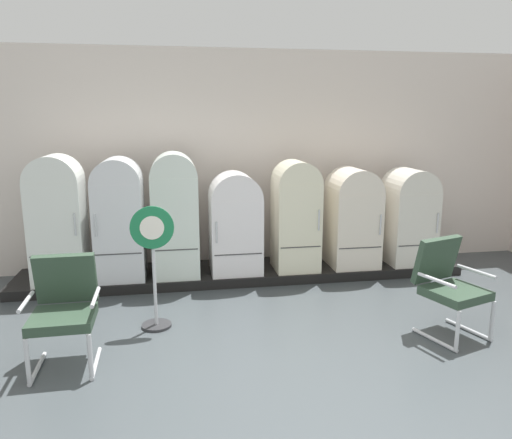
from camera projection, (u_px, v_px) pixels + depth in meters
The scene contains 13 objects.
ground at pixel (296, 398), 4.00m from camera, with size 12.00×10.00×0.05m, color #3E4548.
back_wall at pixel (237, 160), 7.18m from camera, with size 11.76×0.12×3.16m.
display_plinth at pixel (243, 272), 6.89m from camera, with size 6.14×0.95×0.13m, color black.
refrigerator_0 at pixel (57, 215), 6.17m from camera, with size 0.65×0.61×1.63m.
refrigerator_1 at pixel (119, 215), 6.34m from camera, with size 0.62×0.71×1.58m.
refrigerator_2 at pixel (175, 211), 6.45m from camera, with size 0.60×0.71×1.64m.
refrigerator_3 at pixel (235, 220), 6.59m from camera, with size 0.68×0.64×1.37m.
refrigerator_4 at pixel (296, 212), 6.70m from camera, with size 0.60×0.62×1.51m.
refrigerator_5 at pixel (352, 215), 6.90m from camera, with size 0.66×0.72×1.39m.
refrigerator_6 at pixel (409, 214), 7.03m from camera, with size 0.64×0.70×1.37m.
armchair_left at pixel (64, 305), 4.39m from camera, with size 0.62×0.65×1.01m.
armchair_right at pixel (448, 282), 5.01m from camera, with size 0.74×0.78×1.01m.
sign_stand at pixel (154, 271), 5.13m from camera, with size 0.45×0.32×1.33m.
Camera 1 is at (-0.93, -3.49, 2.25)m, focal length 34.21 mm.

